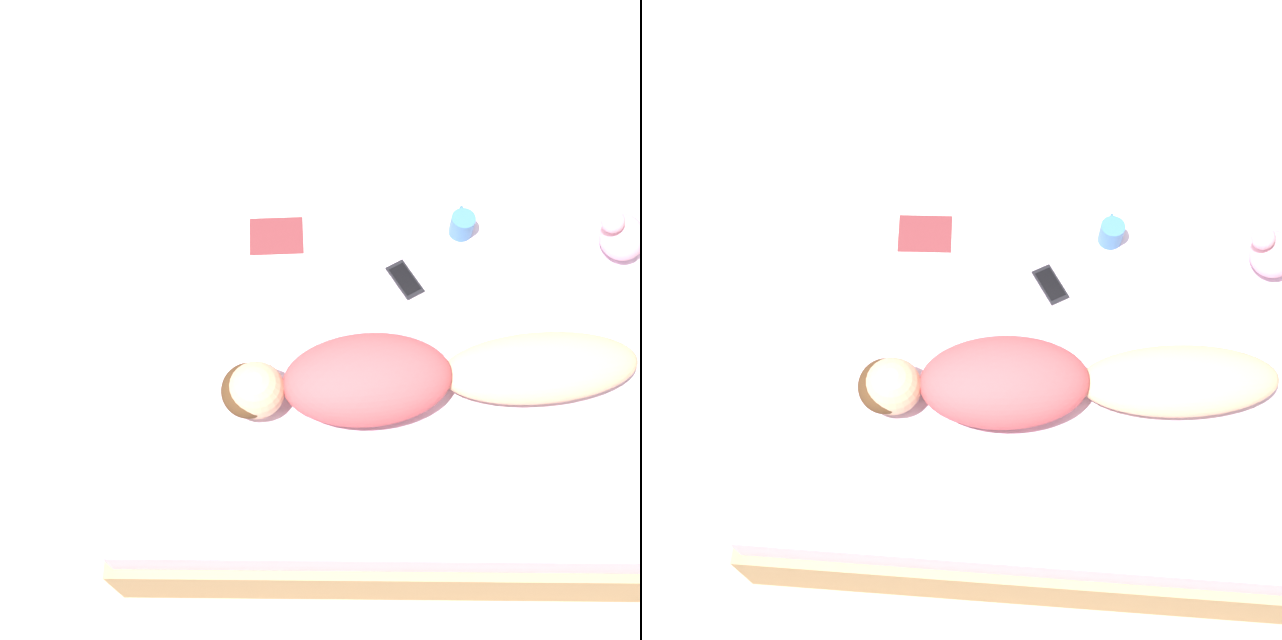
% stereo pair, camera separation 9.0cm
% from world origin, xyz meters
% --- Properties ---
extents(ground_plane, '(12.00, 12.00, 0.00)m').
position_xyz_m(ground_plane, '(0.00, 0.00, 0.00)').
color(ground_plane, '#B7A88E').
extents(bed, '(1.50, 2.00, 0.52)m').
position_xyz_m(bed, '(0.00, 0.00, 0.26)').
color(bed, tan).
rests_on(bed, ground_plane).
extents(person, '(0.41, 1.41, 0.21)m').
position_xyz_m(person, '(-0.14, 0.00, 0.61)').
color(person, tan).
rests_on(person, bed).
extents(open_magazine, '(0.50, 0.30, 0.01)m').
position_xyz_m(open_magazine, '(0.33, 0.46, 0.52)').
color(open_magazine, white).
rests_on(open_magazine, bed).
extents(coffee_mug, '(0.12, 0.09, 0.09)m').
position_xyz_m(coffee_mug, '(0.48, -0.21, 0.57)').
color(coffee_mug, teal).
rests_on(coffee_mug, bed).
extents(cell_phone, '(0.17, 0.14, 0.01)m').
position_xyz_m(cell_phone, '(0.27, 0.00, 0.52)').
color(cell_phone, black).
rests_on(cell_phone, bed).
extents(plush_toy, '(0.18, 0.18, 0.22)m').
position_xyz_m(plush_toy, '(0.42, -0.77, 0.61)').
color(plush_toy, '#DB9EB2').
rests_on(plush_toy, bed).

